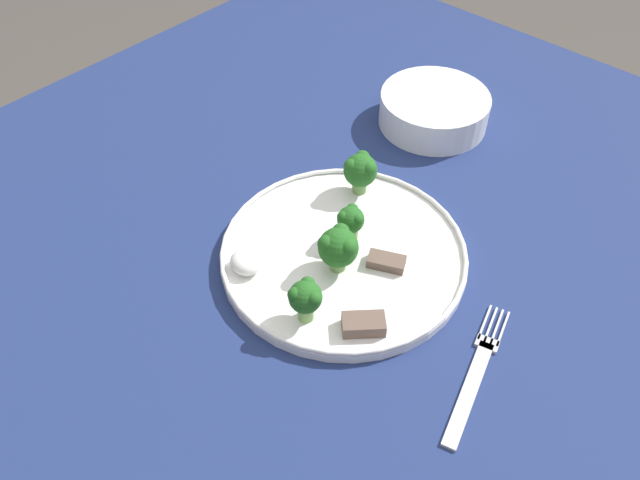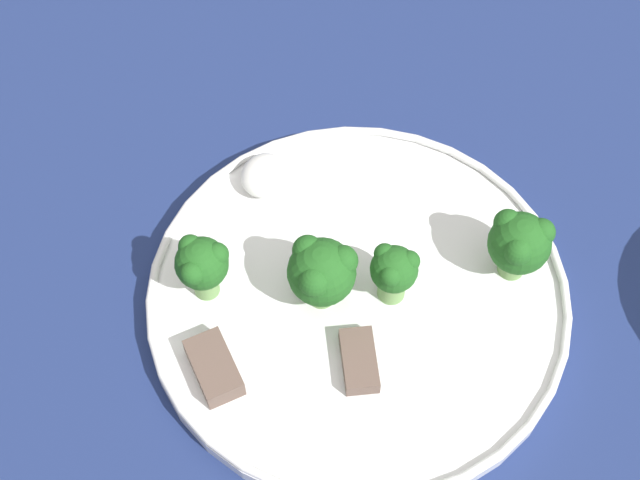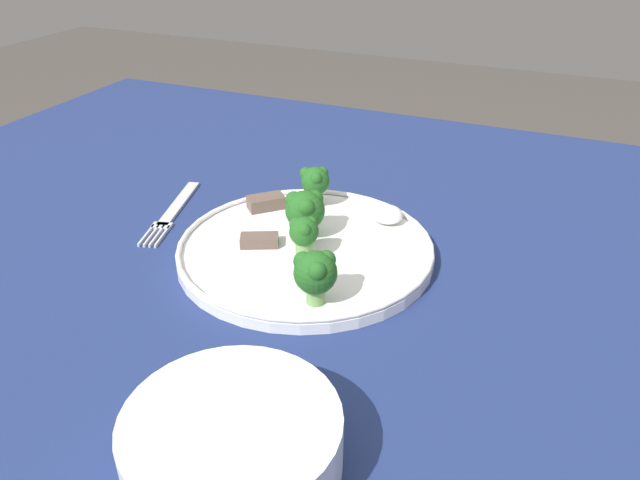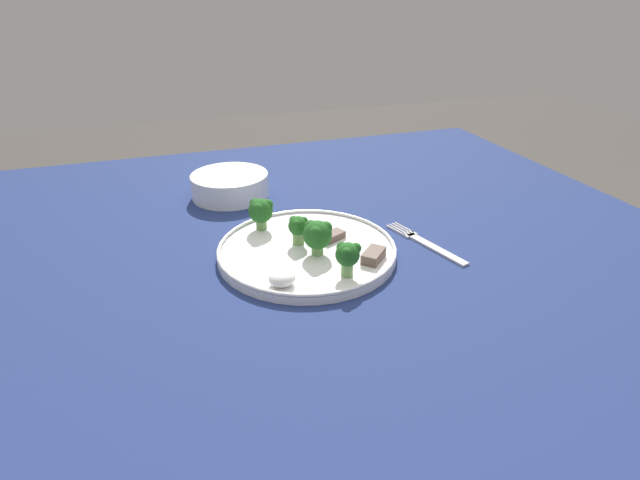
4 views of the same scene
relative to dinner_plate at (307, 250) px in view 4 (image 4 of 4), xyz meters
name	(u,v)px [view 4 (image 4 of 4)]	position (x,y,z in m)	size (l,w,h in m)	color
table	(324,281)	(0.04, 0.04, -0.09)	(1.26, 1.15, 0.74)	navy
dinner_plate	(307,250)	(0.00, 0.00, 0.00)	(0.29, 0.29, 0.02)	white
fork	(426,244)	(0.20, -0.03, -0.01)	(0.07, 0.18, 0.00)	silver
cream_bowl	(230,186)	(-0.08, 0.29, 0.01)	(0.16, 0.16, 0.05)	white
broccoli_floret_near_rim_left	(261,211)	(-0.05, 0.09, 0.04)	(0.04, 0.04, 0.06)	#709E56
broccoli_floret_center_left	(348,255)	(0.03, -0.10, 0.04)	(0.04, 0.04, 0.05)	#709E56
broccoli_floret_back_left	(298,227)	(-0.01, 0.02, 0.03)	(0.03, 0.03, 0.05)	#709E56
broccoli_floret_front_left	(317,234)	(0.01, -0.02, 0.04)	(0.05, 0.05, 0.06)	#709E56
meat_slice_front_slice	(373,256)	(0.09, -0.07, 0.01)	(0.05, 0.05, 0.02)	brown
meat_slice_middle_slice	(332,236)	(0.05, 0.02, 0.01)	(0.05, 0.04, 0.01)	brown
sauce_dollop	(282,279)	(-0.07, -0.09, 0.01)	(0.04, 0.03, 0.02)	white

